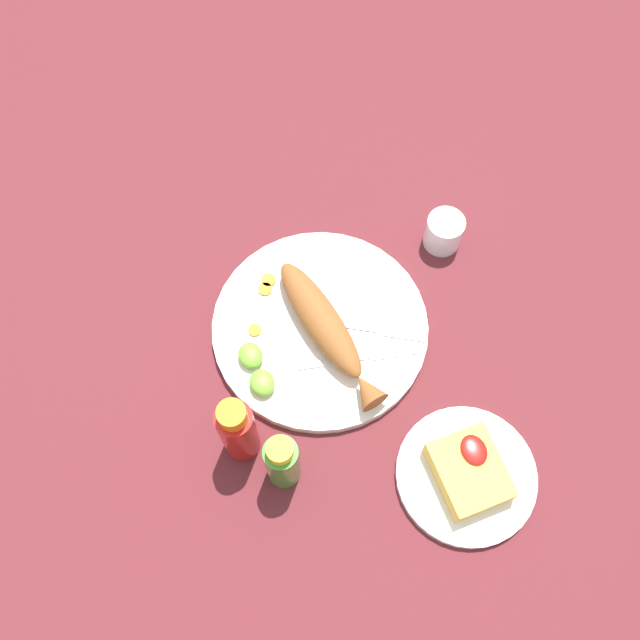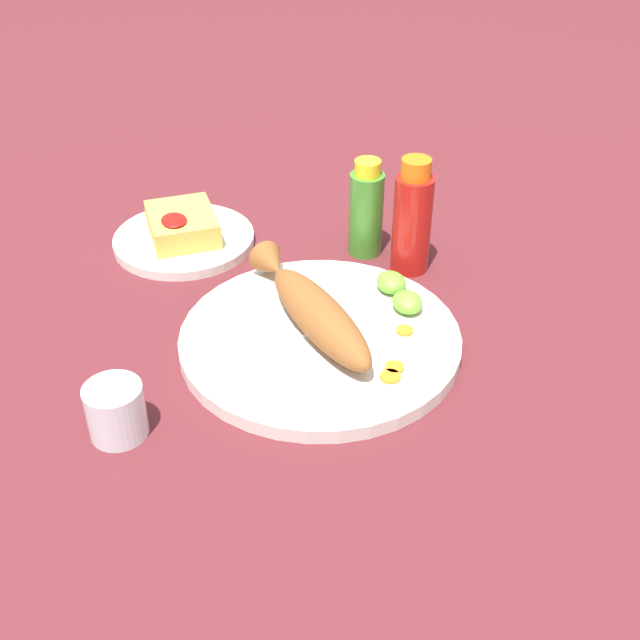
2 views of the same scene
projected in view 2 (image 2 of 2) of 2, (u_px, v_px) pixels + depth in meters
The scene contains 15 objects.
ground_plane at pixel (320, 346), 0.96m from camera, with size 4.00×4.00×0.00m, color #561E23.
main_plate at pixel (320, 340), 0.96m from camera, with size 0.34×0.34×0.02m, color silver.
fried_fish at pixel (313, 309), 0.95m from camera, with size 0.27×0.10×0.05m.
fork_near at pixel (249, 326), 0.96m from camera, with size 0.11×0.17×0.00m.
fork_far at pixel (265, 306), 1.00m from camera, with size 0.05×0.18×0.00m.
carrot_slice_near at pixel (390, 377), 0.89m from camera, with size 0.02×0.02×0.00m, color orange.
carrot_slice_mid at pixel (394, 368), 0.90m from camera, with size 0.02×0.02×0.00m, color orange.
carrot_slice_far at pixel (405, 331), 0.96m from camera, with size 0.02×0.02×0.00m, color orange.
lime_wedge_main at pixel (407, 302), 0.99m from camera, with size 0.04×0.04×0.02m, color #6BB233.
lime_wedge_side at pixel (391, 282), 1.02m from camera, with size 0.04×0.04×0.02m, color #6BB233.
hot_sauce_bottle_red at pixel (412, 219), 1.06m from camera, with size 0.05×0.05×0.16m.
hot_sauce_bottle_green at pixel (366, 210), 1.11m from camera, with size 0.05×0.05×0.14m.
salt_cup at pixel (116, 414), 0.83m from camera, with size 0.06×0.06×0.06m.
side_plate_fries at pixel (184, 240), 1.16m from camera, with size 0.20×0.20×0.01m, color silver.
fries_pile at pixel (182, 224), 1.14m from camera, with size 0.11×0.09×0.04m.
Camera 2 is at (0.73, -0.24, 0.59)m, focal length 45.00 mm.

